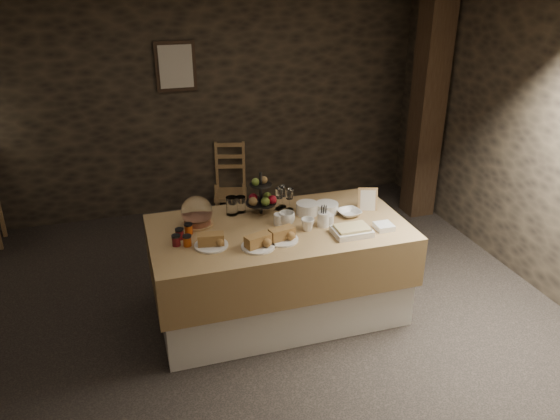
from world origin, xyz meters
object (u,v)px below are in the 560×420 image
object	(u,v)px
chair	(229,181)
fruit_stand	(262,198)
timber_column	(428,107)
buffet_table	(279,264)

from	to	relation	value
chair	fruit_stand	distance (m)	2.09
chair	timber_column	distance (m)	2.48
buffet_table	fruit_stand	world-z (taller)	fruit_stand
buffet_table	chair	bearing A→B (deg)	88.55
buffet_table	timber_column	bearing A→B (deg)	34.23
chair	timber_column	world-z (taller)	timber_column
timber_column	fruit_stand	world-z (taller)	timber_column
buffet_table	chair	world-z (taller)	buffet_table
chair	fruit_stand	world-z (taller)	fruit_stand
chair	fruit_stand	xyz separation A→B (m)	(-0.13, -1.99, 0.61)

